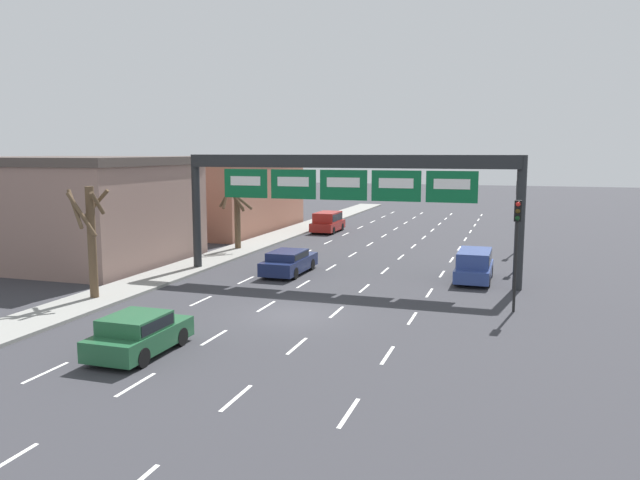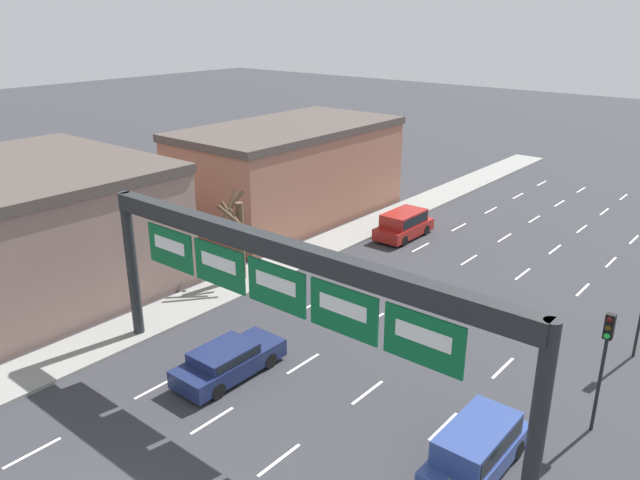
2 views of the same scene
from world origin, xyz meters
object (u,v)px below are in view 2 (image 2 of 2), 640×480
(suv_red, at_px, (404,223))
(sign_gantry, at_px, (282,275))
(suv_blue, at_px, (477,446))
(traffic_light_far_end, at_px, (605,349))
(car_navy, at_px, (228,360))
(tree_bare_second, at_px, (238,232))

(suv_red, bearing_deg, sign_gantry, -70.09)
(suv_blue, height_order, traffic_light_far_end, traffic_light_far_end)
(car_navy, bearing_deg, traffic_light_far_end, 24.93)
(sign_gantry, distance_m, car_navy, 5.83)
(sign_gantry, height_order, tree_bare_second, sign_gantry)
(suv_red, distance_m, tree_bare_second, 12.16)
(sign_gantry, relative_size, suv_red, 4.16)
(sign_gantry, height_order, suv_blue, sign_gantry)
(car_navy, relative_size, traffic_light_far_end, 1.05)
(sign_gantry, xyz_separation_m, car_navy, (-3.38, 0.31, -4.74))
(traffic_light_far_end, height_order, tree_bare_second, tree_bare_second)
(suv_blue, xyz_separation_m, tree_bare_second, (-16.75, 5.60, 1.87))
(traffic_light_far_end, bearing_deg, sign_gantry, -146.09)
(sign_gantry, bearing_deg, car_navy, 174.82)
(tree_bare_second, bearing_deg, sign_gantry, -35.89)
(traffic_light_far_end, bearing_deg, tree_bare_second, 176.64)
(suv_red, relative_size, traffic_light_far_end, 0.99)
(sign_gantry, bearing_deg, tree_bare_second, 144.11)
(car_navy, distance_m, suv_blue, 10.27)
(car_navy, bearing_deg, suv_blue, 7.22)
(car_navy, xyz_separation_m, tree_bare_second, (-6.57, 6.89, 2.07))
(suv_red, bearing_deg, traffic_light_far_end, -38.73)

